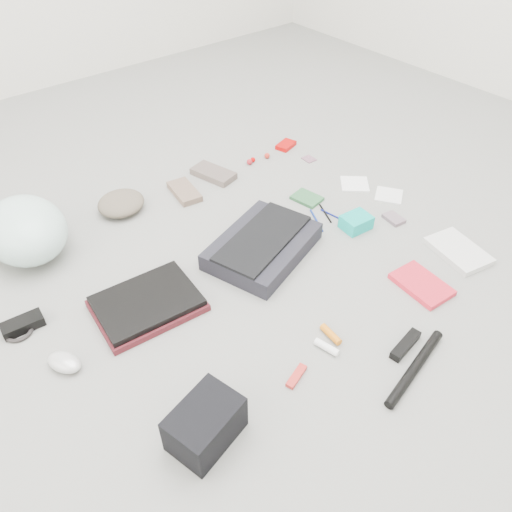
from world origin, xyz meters
TOP-DOWN VIEW (x-y plane):
  - ground_plane at (0.00, 0.00)m, footprint 4.00×4.00m
  - messenger_bag at (0.07, 0.04)m, footprint 0.47×0.39m
  - bag_flap at (0.07, 0.04)m, footprint 0.43×0.30m
  - laptop_sleeve at (-0.40, 0.07)m, footprint 0.35×0.28m
  - laptop at (-0.40, 0.07)m, footprint 0.34×0.26m
  - bike_helmet at (-0.59, 0.58)m, footprint 0.29×0.36m
  - beanie at (-0.21, 0.61)m, footprint 0.25×0.24m
  - mitten_left at (0.05, 0.54)m, footprint 0.11×0.19m
  - mitten_right at (0.23, 0.58)m, footprint 0.15×0.21m
  - power_brick at (-0.75, 0.24)m, footprint 0.13×0.07m
  - cable_coil at (-0.77, 0.23)m, footprint 0.12×0.12m
  - mouse at (-0.71, 0.02)m, footprint 0.11×0.13m
  - camera_bag at (-0.51, -0.42)m, footprint 0.21×0.17m
  - multitool at (-0.21, -0.44)m, footprint 0.09×0.05m
  - toiletry_tube_white at (-0.07, -0.42)m, footprint 0.04×0.08m
  - toiletry_tube_orange at (-0.02, -0.39)m, footprint 0.03×0.08m
  - u_lock at (0.12, -0.57)m, footprint 0.13×0.05m
  - bike_pump at (0.07, -0.64)m, footprint 0.32×0.09m
  - book_red at (0.37, -0.44)m, footprint 0.14×0.20m
  - book_white at (0.62, -0.41)m, footprint 0.19×0.24m
  - notepad at (0.43, 0.19)m, footprint 0.11×0.13m
  - pen_blue at (0.35, 0.05)m, footprint 0.07×0.13m
  - pen_black at (0.42, 0.07)m, footprint 0.06×0.12m
  - pen_navy at (0.43, 0.03)m, footprint 0.03×0.12m
  - accordion_wallet at (0.44, -0.07)m, footprint 0.12×0.10m
  - card_deck at (0.60, -0.14)m, footprint 0.07×0.09m
  - napkin_top at (0.67, 0.14)m, footprint 0.17×0.17m
  - napkin_bottom at (0.72, -0.01)m, footprint 0.15×0.15m
  - lollipop_a at (0.42, 0.56)m, footprint 0.04×0.04m
  - lollipop_b at (0.44, 0.57)m, footprint 0.02×0.02m
  - lollipop_c at (0.52, 0.55)m, footprint 0.03×0.03m
  - altoids_tin at (0.65, 0.57)m, footprint 0.11×0.09m
  - stamp_sheet at (0.66, 0.42)m, footprint 0.05×0.06m

SIDE VIEW (x-z plane):
  - ground_plane at x=0.00m, z-range 0.00..0.00m
  - stamp_sheet at x=0.66m, z-range 0.00..0.00m
  - napkin_bottom at x=0.72m, z-range 0.00..0.01m
  - napkin_top at x=0.67m, z-range 0.00..0.01m
  - pen_black at x=0.42m, z-range 0.00..0.01m
  - pen_navy at x=0.43m, z-range 0.00..0.01m
  - pen_blue at x=0.35m, z-range 0.00..0.01m
  - cable_coil at x=-0.77m, z-range 0.00..0.01m
  - multitool at x=-0.21m, z-range 0.00..0.01m
  - notepad at x=0.43m, z-range 0.00..0.01m
  - card_deck at x=0.60m, z-range 0.00..0.02m
  - book_red at x=0.37m, z-range 0.00..0.02m
  - altoids_tin at x=0.65m, z-range 0.00..0.02m
  - toiletry_tube_white at x=-0.07m, z-range 0.00..0.02m
  - book_white at x=0.62m, z-range 0.00..0.02m
  - toiletry_tube_orange at x=-0.02m, z-range 0.00..0.02m
  - laptop_sleeve at x=-0.40m, z-range 0.00..0.02m
  - lollipop_b at x=0.44m, z-range 0.00..0.02m
  - lollipop_c at x=0.52m, z-range 0.00..0.03m
  - u_lock at x=0.12m, z-range 0.00..0.03m
  - mitten_left at x=0.05m, z-range 0.00..0.03m
  - lollipop_a at x=0.42m, z-range 0.00..0.03m
  - mitten_right at x=0.23m, z-range 0.00..0.03m
  - bike_pump at x=0.07m, z-range 0.00..0.03m
  - power_brick at x=-0.75m, z-range 0.00..0.03m
  - mouse at x=-0.71m, z-range 0.00..0.04m
  - accordion_wallet at x=0.44m, z-range 0.00..0.05m
  - messenger_bag at x=0.07m, z-range 0.00..0.07m
  - beanie at x=-0.21m, z-range 0.00..0.07m
  - laptop at x=-0.40m, z-range 0.02..0.04m
  - camera_bag at x=-0.51m, z-range 0.00..0.12m
  - bag_flap at x=0.07m, z-range 0.07..0.08m
  - bike_helmet at x=-0.59m, z-range 0.00..0.21m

